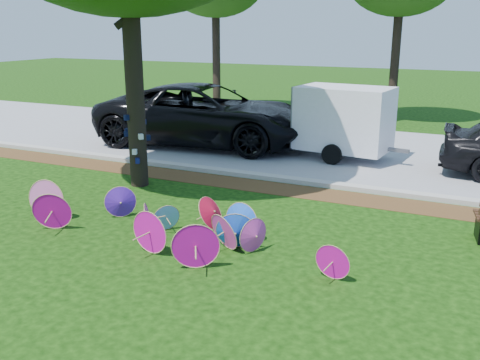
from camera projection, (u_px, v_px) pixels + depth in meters
The scene contains 7 objects.
ground at pixel (167, 254), 9.43m from camera, with size 90.00×90.00×0.00m, color black.
mulch_strip at pixel (264, 187), 13.35m from camera, with size 90.00×1.00×0.01m, color #472D16.
curb at pixel (274, 178), 13.94m from camera, with size 90.00×0.30×0.12m, color #B7B5AD.
street at pixel (320, 148), 17.57m from camera, with size 90.00×8.00×0.01m, color gray.
parasol_pile at pixel (165, 222), 9.95m from camera, with size 6.89×2.35×0.85m.
black_van at pixel (206, 115), 17.85m from camera, with size 3.35×7.27×2.02m, color black.
cargo_trailer at pixel (344, 118), 15.88m from camera, with size 2.65×1.68×2.45m, color white.
Camera 1 is at (4.83, -7.34, 3.88)m, focal length 40.00 mm.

